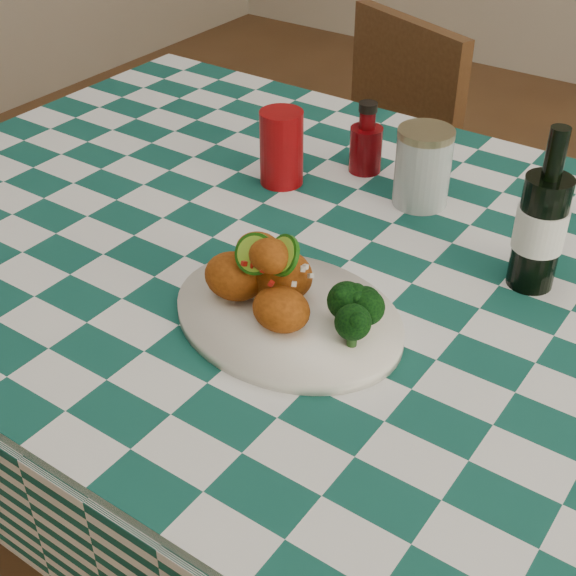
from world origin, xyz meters
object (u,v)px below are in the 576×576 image
Objects in this scene: fried_chicken_pile at (275,274)px; wooden_chair_left at (345,197)px; ketchup_bottle at (366,137)px; beer_bottle at (544,210)px; dining_table at (339,448)px; plate at (288,317)px; red_tumbler at (282,148)px; mason_jar at (423,167)px.

fried_chicken_pile reaches higher than wooden_chair_left.
beer_bottle is (0.37, -0.17, 0.05)m from ketchup_bottle.
ketchup_bottle is (-0.13, 0.26, 0.46)m from dining_table.
dining_table is at bearing -63.76° from ketchup_bottle.
red_tumbler reaches higher than plate.
plate is at bearing -53.44° from red_tumbler.
mason_jar is (0.23, 0.07, 0.00)m from red_tumbler.
mason_jar is (-0.01, 0.39, 0.06)m from plate.
wooden_chair_left reaches higher than plate.
plate is 0.46m from ketchup_bottle.
ketchup_bottle reaches higher than dining_table.
plate is 2.03× the size of fried_chicken_pile.
beer_bottle reaches higher than ketchup_bottle.
plate reaches higher than dining_table.
plate is at bearing -41.65° from wooden_chair_left.
red_tumbler reaches higher than dining_table.
red_tumbler is at bearing 147.36° from dining_table.
ketchup_bottle is 0.14m from mason_jar.
fried_chicken_pile is 1.27× the size of ketchup_bottle.
plate is at bearing -72.13° from ketchup_bottle.
ketchup_bottle is (-0.12, 0.43, -0.01)m from fried_chicken_pile.
red_tumbler is (-0.23, 0.32, 0.05)m from plate.
fried_chicken_pile is at bearing 180.00° from plate.
ketchup_bottle reaches higher than fried_chicken_pile.
dining_table is 5.15× the size of plate.
red_tumbler reaches higher than fried_chicken_pile.
dining_table is at bearing -90.88° from mason_jar.
red_tumbler is at bearing 174.08° from beer_bottle.
plate is 2.52× the size of red_tumbler.
mason_jar is (0.13, -0.05, 0.00)m from ketchup_bottle.
mason_jar is at bearing -27.51° from wooden_chair_left.
wooden_chair_left is (-0.44, 0.51, -0.42)m from mason_jar.
ketchup_bottle is 0.41m from beer_bottle.
fried_chicken_pile is 1.24× the size of red_tumbler.
plate is 2.50× the size of mason_jar.
ketchup_bottle is at bearing 107.87° from plate.
plate is 0.06m from fried_chicken_pile.
beer_bottle reaches higher than mason_jar.
red_tumbler is 0.75m from wooden_chair_left.
dining_table is 0.49m from fried_chicken_pile.
plate is 1.37× the size of beer_bottle.
fried_chicken_pile is at bearing -91.81° from mason_jar.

